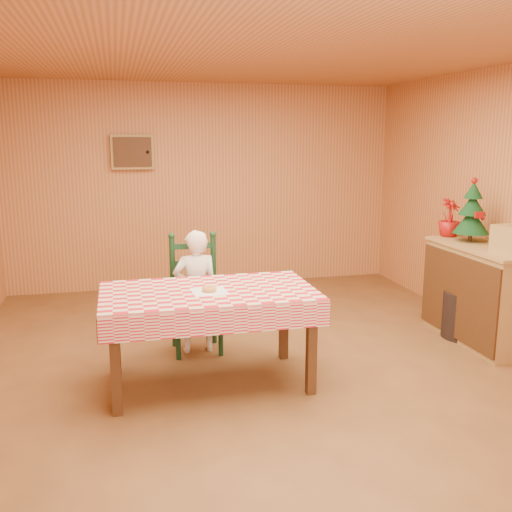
# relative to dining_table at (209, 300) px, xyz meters

# --- Properties ---
(ground) EXTENTS (6.00, 6.00, 0.00)m
(ground) POSITION_rel_dining_table_xyz_m (0.46, 0.13, -0.69)
(ground) COLOR brown
(ground) RESTS_ON ground
(cabin_walls) EXTENTS (5.10, 6.05, 2.65)m
(cabin_walls) POSITION_rel_dining_table_xyz_m (0.46, 0.66, 1.14)
(cabin_walls) COLOR #C78048
(cabin_walls) RESTS_ON ground
(dining_table) EXTENTS (1.66, 0.96, 0.77)m
(dining_table) POSITION_rel_dining_table_xyz_m (0.00, 0.00, 0.00)
(dining_table) COLOR #4C2B14
(dining_table) RESTS_ON ground
(ladder_chair) EXTENTS (0.44, 0.40, 1.08)m
(ladder_chair) POSITION_rel_dining_table_xyz_m (-0.00, 0.79, -0.18)
(ladder_chair) COLOR black
(ladder_chair) RESTS_ON ground
(seated_child) EXTENTS (0.41, 0.27, 1.12)m
(seated_child) POSITION_rel_dining_table_xyz_m (0.00, 0.73, -0.13)
(seated_child) COLOR white
(seated_child) RESTS_ON ground
(napkin) EXTENTS (0.27, 0.27, 0.00)m
(napkin) POSITION_rel_dining_table_xyz_m (0.00, -0.05, 0.08)
(napkin) COLOR white
(napkin) RESTS_ON dining_table
(donut) EXTENTS (0.15, 0.15, 0.04)m
(donut) POSITION_rel_dining_table_xyz_m (0.00, -0.05, 0.10)
(donut) COLOR #CF944A
(donut) RESTS_ON napkin
(shelf_unit) EXTENTS (0.54, 1.24, 0.93)m
(shelf_unit) POSITION_rel_dining_table_xyz_m (2.68, 0.36, -0.22)
(shelf_unit) COLOR tan
(shelf_unit) RESTS_ON ground
(christmas_tree) EXTENTS (0.34, 0.34, 0.62)m
(christmas_tree) POSITION_rel_dining_table_xyz_m (2.68, 0.61, 0.52)
(christmas_tree) COLOR #4C2B14
(christmas_tree) RESTS_ON shelf_unit
(flower_arrangement) EXTENTS (0.28, 0.28, 0.39)m
(flower_arrangement) POSITION_rel_dining_table_xyz_m (2.63, 0.91, 0.44)
(flower_arrangement) COLOR #9E100E
(flower_arrangement) RESTS_ON shelf_unit
(storage_bin) EXTENTS (0.51, 0.51, 0.46)m
(storage_bin) POSITION_rel_dining_table_xyz_m (2.61, 0.47, -0.46)
(storage_bin) COLOR black
(storage_bin) RESTS_ON ground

